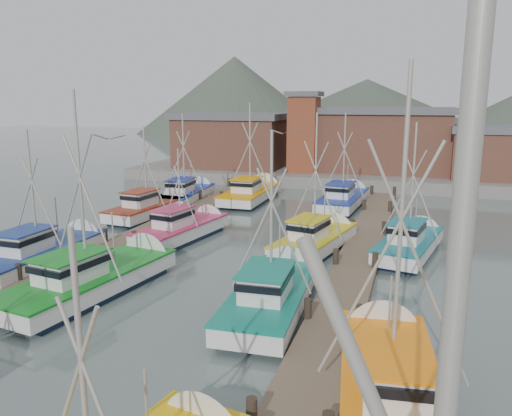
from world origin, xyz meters
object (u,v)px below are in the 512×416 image
(lookout_tower, at_px, (304,132))
(boat_4, at_px, (100,277))
(boat_8, at_px, (186,228))
(boat_12, at_px, (253,193))

(lookout_tower, relative_size, boat_4, 0.84)
(boat_8, bearing_deg, boat_4, -80.06)
(lookout_tower, bearing_deg, boat_8, -95.24)
(boat_4, relative_size, boat_12, 1.01)
(lookout_tower, height_order, boat_8, lookout_tower)
(lookout_tower, distance_m, boat_8, 25.14)
(boat_8, distance_m, boat_12, 13.55)
(lookout_tower, distance_m, boat_12, 12.23)
(lookout_tower, relative_size, boat_8, 1.01)
(boat_4, xyz_separation_m, boat_8, (-0.15, 9.60, -0.01))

